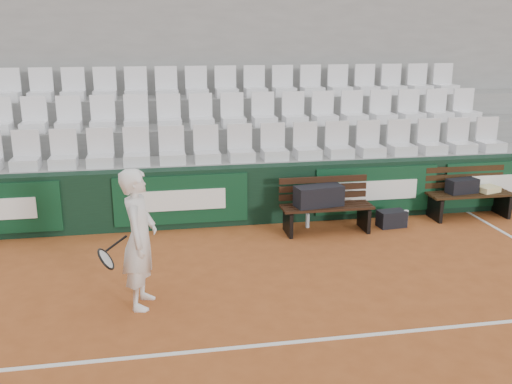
% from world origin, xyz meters
% --- Properties ---
extents(ground, '(80.00, 80.00, 0.00)m').
position_xyz_m(ground, '(0.00, 0.00, 0.00)').
color(ground, '#A85326').
rests_on(ground, ground).
extents(court_baseline, '(18.00, 0.06, 0.01)m').
position_xyz_m(court_baseline, '(0.00, 0.00, 0.00)').
color(court_baseline, white).
rests_on(court_baseline, ground).
extents(back_barrier, '(18.00, 0.34, 1.00)m').
position_xyz_m(back_barrier, '(0.07, 3.99, 0.50)').
color(back_barrier, black).
rests_on(back_barrier, ground).
extents(grandstand_tier_front, '(18.00, 0.95, 1.00)m').
position_xyz_m(grandstand_tier_front, '(0.00, 4.62, 0.50)').
color(grandstand_tier_front, '#999A97').
rests_on(grandstand_tier_front, ground).
extents(grandstand_tier_mid, '(18.00, 0.95, 1.45)m').
position_xyz_m(grandstand_tier_mid, '(0.00, 5.58, 0.72)').
color(grandstand_tier_mid, gray).
rests_on(grandstand_tier_mid, ground).
extents(grandstand_tier_back, '(18.00, 0.95, 1.90)m').
position_xyz_m(grandstand_tier_back, '(0.00, 6.53, 0.95)').
color(grandstand_tier_back, gray).
rests_on(grandstand_tier_back, ground).
extents(grandstand_rear_wall, '(18.00, 0.30, 4.40)m').
position_xyz_m(grandstand_rear_wall, '(0.00, 7.15, 2.20)').
color(grandstand_rear_wall, gray).
rests_on(grandstand_rear_wall, ground).
extents(seat_row_front, '(11.90, 0.44, 0.63)m').
position_xyz_m(seat_row_front, '(0.00, 4.45, 1.31)').
color(seat_row_front, silver).
rests_on(seat_row_front, grandstand_tier_front).
extents(seat_row_mid, '(11.90, 0.44, 0.63)m').
position_xyz_m(seat_row_mid, '(0.00, 5.40, 1.77)').
color(seat_row_mid, white).
rests_on(seat_row_mid, grandstand_tier_mid).
extents(seat_row_back, '(11.90, 0.44, 0.63)m').
position_xyz_m(seat_row_back, '(0.00, 6.35, 2.21)').
color(seat_row_back, white).
rests_on(seat_row_back, grandstand_tier_back).
extents(bench_left, '(1.50, 0.56, 0.45)m').
position_xyz_m(bench_left, '(2.13, 3.31, 0.23)').
color(bench_left, black).
rests_on(bench_left, ground).
extents(bench_right, '(1.50, 0.56, 0.45)m').
position_xyz_m(bench_right, '(4.85, 3.59, 0.23)').
color(bench_right, '#321F0F').
rests_on(bench_right, ground).
extents(sports_bag_left, '(0.82, 0.45, 0.33)m').
position_xyz_m(sports_bag_left, '(2.00, 3.32, 0.62)').
color(sports_bag_left, black).
rests_on(sports_bag_left, bench_left).
extents(sports_bag_right, '(0.57, 0.33, 0.25)m').
position_xyz_m(sports_bag_right, '(4.70, 3.62, 0.58)').
color(sports_bag_right, black).
rests_on(sports_bag_right, bench_right).
extents(towel, '(0.43, 0.36, 0.10)m').
position_xyz_m(towel, '(5.20, 3.60, 0.50)').
color(towel, beige).
rests_on(towel, bench_right).
extents(sports_bag_ground, '(0.48, 0.32, 0.28)m').
position_xyz_m(sports_bag_ground, '(3.30, 3.35, 0.14)').
color(sports_bag_ground, black).
rests_on(sports_bag_ground, ground).
extents(water_bottle_near, '(0.07, 0.07, 0.24)m').
position_xyz_m(water_bottle_near, '(1.88, 3.56, 0.12)').
color(water_bottle_near, silver).
rests_on(water_bottle_near, ground).
extents(water_bottle_far, '(0.08, 0.08, 0.28)m').
position_xyz_m(water_bottle_far, '(3.55, 3.33, 0.14)').
color(water_bottle_far, silver).
rests_on(water_bottle_far, ground).
extents(tennis_player, '(0.75, 0.68, 1.70)m').
position_xyz_m(tennis_player, '(-0.82, 1.18, 0.85)').
color(tennis_player, white).
rests_on(tennis_player, ground).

